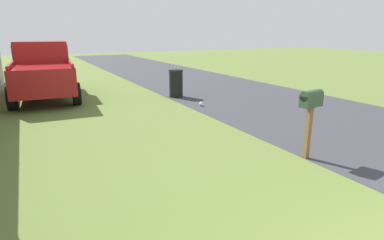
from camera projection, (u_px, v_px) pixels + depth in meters
road_asphalt at (312, 114)px, 9.59m from camera, size 60.00×5.78×0.01m
mailbox at (311, 104)px, 5.96m from camera, size 0.26×0.51×1.36m
pickup_truck at (43, 68)px, 11.85m from camera, size 5.11×2.47×2.09m
trash_bin at (176, 83)px, 12.08m from camera, size 0.54×0.54×1.06m
litter_bag_midfield_a at (201, 104)px, 10.66m from camera, size 0.14×0.14×0.14m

